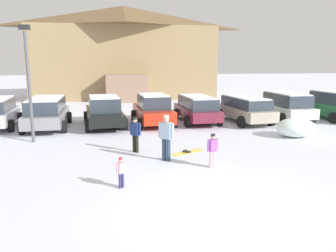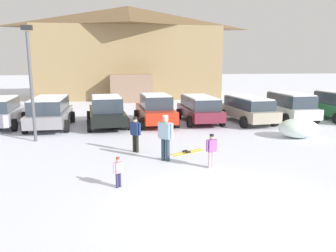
{
  "view_description": "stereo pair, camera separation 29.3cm",
  "coord_description": "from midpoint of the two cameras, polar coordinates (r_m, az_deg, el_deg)",
  "views": [
    {
      "loc": [
        -2.73,
        -7.14,
        3.56
      ],
      "look_at": [
        -0.67,
        5.23,
        1.05
      ],
      "focal_mm": 35.0,
      "sensor_mm": 36.0,
      "label": 1
    },
    {
      "loc": [
        -2.44,
        -7.19,
        3.56
      ],
      "look_at": [
        -0.67,
        5.23,
        1.05
      ],
      "focal_mm": 35.0,
      "sensor_mm": 36.0,
      "label": 2
    }
  ],
  "objects": [
    {
      "name": "parked_green_coupe",
      "position": [
        22.71,
        26.18,
        3.34
      ],
      "size": [
        2.5,
        4.87,
        1.73
      ],
      "color": "#286C3C",
      "rests_on": "ground"
    },
    {
      "name": "skier_teen_in_navy_coat",
      "position": [
        12.88,
        -6.36,
        -1.15
      ],
      "size": [
        0.41,
        0.39,
        1.41
      ],
      "color": "black",
      "rests_on": "ground"
    },
    {
      "name": "parked_beige_suv",
      "position": [
        19.55,
        12.81,
        3.01
      ],
      "size": [
        2.47,
        4.57,
        1.52
      ],
      "color": "#AFA791",
      "rests_on": "ground"
    },
    {
      "name": "ground",
      "position": [
        8.4,
        9.71,
        -13.9
      ],
      "size": [
        160.0,
        160.0,
        0.0
      ],
      "primitive_type": "plane",
      "color": "silver"
    },
    {
      "name": "parked_black_sedan",
      "position": [
        18.37,
        -11.53,
        2.57
      ],
      "size": [
        2.5,
        4.83,
        1.68
      ],
      "color": "black",
      "rests_on": "ground"
    },
    {
      "name": "pair_of_skis",
      "position": [
        12.96,
        2.75,
        -4.55
      ],
      "size": [
        1.47,
        0.94,
        0.08
      ],
      "color": "gold",
      "rests_on": "ground"
    },
    {
      "name": "skier_child_in_purple_jacket",
      "position": [
        11.09,
        7.03,
        -3.94
      ],
      "size": [
        0.41,
        0.25,
        1.16
      ],
      "color": "silver",
      "rests_on": "ground"
    },
    {
      "name": "skier_adult_in_blue_parka",
      "position": [
        11.69,
        -1.04,
        -1.62
      ],
      "size": [
        0.51,
        0.44,
        1.67
      ],
      "color": "#2A3E50",
      "rests_on": "ground"
    },
    {
      "name": "parked_grey_wagon",
      "position": [
        18.6,
        -20.78,
        2.33
      ],
      "size": [
        2.31,
        4.58,
        1.65
      ],
      "color": "gray",
      "rests_on": "ground"
    },
    {
      "name": "parked_maroon_van",
      "position": [
        19.19,
        4.62,
        3.14
      ],
      "size": [
        2.23,
        4.41,
        1.55
      ],
      "color": "maroon",
      "rests_on": "ground"
    },
    {
      "name": "ski_lodge",
      "position": [
        33.46,
        -7.94,
        12.68
      ],
      "size": [
        17.6,
        9.69,
        8.76
      ],
      "color": "#967D54",
      "rests_on": "ground"
    },
    {
      "name": "parked_white_suv",
      "position": [
        21.16,
        19.5,
        3.42
      ],
      "size": [
        2.21,
        4.16,
        1.67
      ],
      "color": "white",
      "rests_on": "ground"
    },
    {
      "name": "skier_child_in_pink_snowsuit",
      "position": [
        9.44,
        -9.07,
        -7.72
      ],
      "size": [
        0.27,
        0.23,
        0.89
      ],
      "color": "navy",
      "rests_on": "ground"
    },
    {
      "name": "plowed_snow_pile",
      "position": [
        16.58,
        20.95,
        -0.26
      ],
      "size": [
        1.89,
        1.51,
        0.9
      ],
      "primitive_type": "ellipsoid",
      "color": "white",
      "rests_on": "ground"
    },
    {
      "name": "parked_red_sedan",
      "position": [
        18.54,
        -3.09,
        2.92
      ],
      "size": [
        2.3,
        4.51,
        1.72
      ],
      "color": "red",
      "rests_on": "ground"
    },
    {
      "name": "lamp_post",
      "position": [
        15.47,
        -23.65,
        7.77
      ],
      "size": [
        0.44,
        0.24,
        5.03
      ],
      "color": "#515459",
      "rests_on": "ground"
    }
  ]
}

